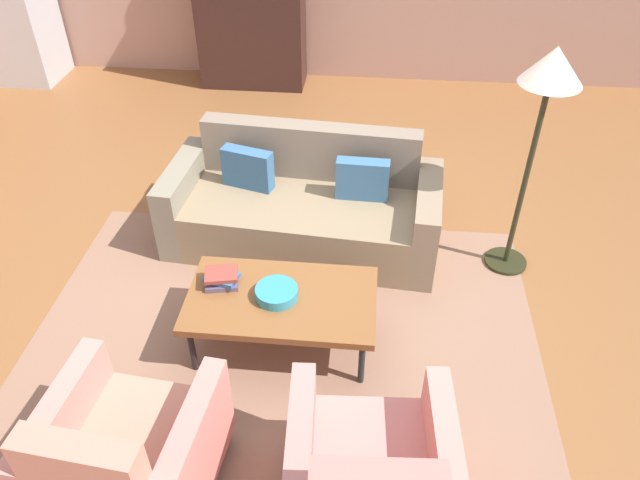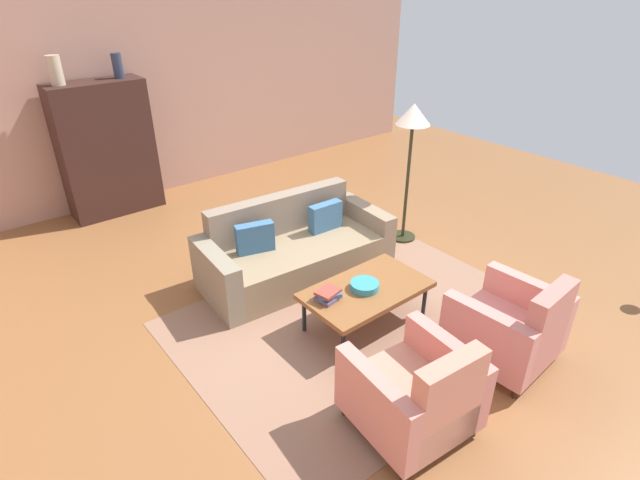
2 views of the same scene
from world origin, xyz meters
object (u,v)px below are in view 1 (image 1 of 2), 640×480
Objects in this scene: couch at (305,206)px; fruit_bowl at (277,293)px; refrigerator at (8,0)px; book_stack at (222,278)px; floor_lamp at (548,89)px; armchair_left at (126,461)px; coffee_table at (281,301)px; cabinet at (250,7)px.

couch is 8.03× the size of fruit_bowl.
refrigerator is (-3.71, 4.04, 0.48)m from fruit_bowl.
refrigerator is (-3.34, 3.95, 0.47)m from book_stack.
book_stack is 2.40m from floor_lamp.
floor_lamp reaches higher than fruit_bowl.
coffee_table is at bearing 68.14° from armchair_left.
couch is 3.16m from cabinet.
armchair_left is 0.49× the size of cabinet.
refrigerator is at bearing 132.83° from coffee_table.
coffee_table is 0.70× the size of floor_lamp.
fruit_bowl is at bearing -77.49° from cabinet.
couch is at bearing 172.65° from floor_lamp.
book_stack is 0.13× the size of refrigerator.
refrigerator reaches higher than book_stack.
refrigerator is 1.08× the size of floor_lamp.
armchair_left reaches higher than fruit_bowl.
cabinet is (-0.55, 4.05, 0.44)m from book_stack.
book_stack is 5.19m from refrigerator.
cabinet is 0.97× the size of refrigerator.
cabinet reaches higher than floor_lamp.
fruit_bowl is 0.15× the size of cabinet.
cabinet is at bearing 97.70° from book_stack.
coffee_table is (-0.01, -1.19, 0.09)m from couch.
book_stack is (0.21, 1.26, 0.12)m from armchair_left.
cabinet reaches higher than fruit_bowl.
cabinet is at bearing 2.14° from refrigerator.
floor_lamp is (5.34, -3.06, 0.52)m from refrigerator.
fruit_bowl is at bearing 92.80° from couch.
cabinet is at bearing 102.88° from coffee_table.
couch is 1.80× the size of coffee_table.
floor_lamp reaches higher than armchair_left.
floor_lamp is at bearing -29.77° from refrigerator.
couch reaches higher than fruit_bowl.
refrigerator reaches higher than cabinet.
floor_lamp is at bearing -51.14° from cabinet.
armchair_left is 6.10m from refrigerator.
fruit_bowl is at bearing 180.00° from coffee_table.
cabinet reaches higher than coffee_table.
armchair_left reaches higher than book_stack.
armchair_left reaches higher than coffee_table.
fruit_bowl is at bearing -47.38° from refrigerator.
floor_lamp reaches higher than book_stack.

